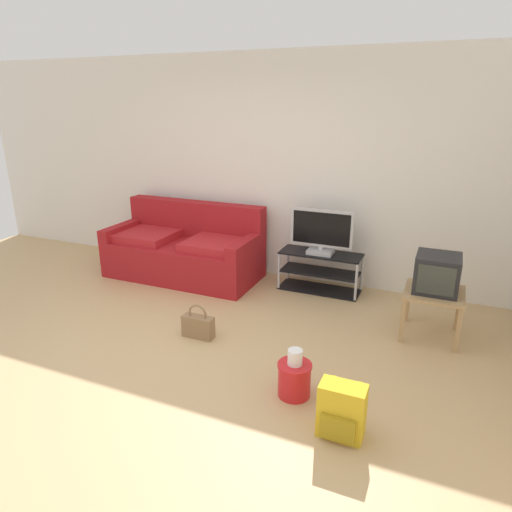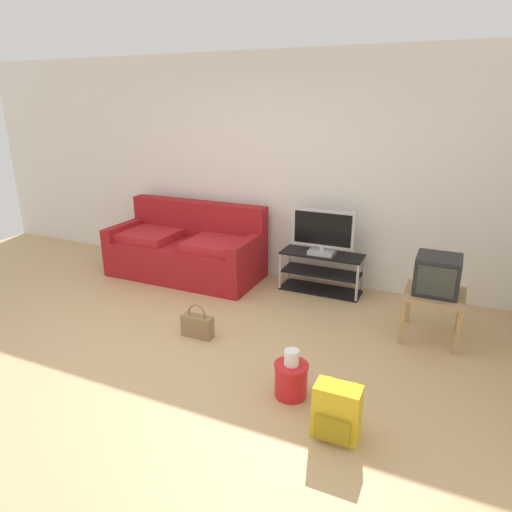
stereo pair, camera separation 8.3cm
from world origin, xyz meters
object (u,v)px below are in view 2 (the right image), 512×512
at_px(crt_tv, 437,275).
at_px(cleaning_bucket, 291,377).
at_px(side_table, 434,300).
at_px(couch, 187,250).
at_px(tv_stand, 321,272).
at_px(handbag, 197,325).
at_px(backpack, 337,412).
at_px(flat_tv, 323,233).

distance_m(crt_tv, cleaning_bucket, 1.74).
bearing_deg(side_table, couch, 171.21).
xyz_separation_m(tv_stand, crt_tv, (1.28, -0.65, 0.40)).
height_order(handbag, cleaning_bucket, cleaning_bucket).
relative_size(crt_tv, cleaning_bucket, 1.02).
height_order(side_table, backpack, side_table).
bearing_deg(tv_stand, handbag, -115.62).
bearing_deg(flat_tv, tv_stand, 90.00).
distance_m(flat_tv, handbag, 1.82).
distance_m(tv_stand, handbag, 1.74).
bearing_deg(side_table, handbag, -155.98).
bearing_deg(couch, flat_tv, 5.80).
bearing_deg(handbag, cleaning_bucket, -23.83).
distance_m(tv_stand, backpack, 2.50).
bearing_deg(couch, handbag, -54.53).
distance_m(couch, cleaning_bucket, 2.82).
xyz_separation_m(flat_tv, handbag, (-0.75, -1.54, -0.60)).
bearing_deg(cleaning_bucket, handbag, 156.17).
bearing_deg(couch, cleaning_bucket, -41.54).
xyz_separation_m(tv_stand, flat_tv, (0.00, -0.02, 0.49)).
relative_size(side_table, handbag, 1.58).
relative_size(flat_tv, crt_tv, 1.82).
distance_m(couch, backpack, 3.34).
xyz_separation_m(backpack, cleaning_bucket, (-0.43, 0.30, -0.03)).
bearing_deg(crt_tv, handbag, -155.60).
height_order(crt_tv, backpack, crt_tv).
xyz_separation_m(crt_tv, handbag, (-2.03, -0.92, -0.52)).
bearing_deg(crt_tv, cleaning_bucket, -122.13).
xyz_separation_m(couch, cleaning_bucket, (2.11, -1.87, -0.18)).
distance_m(couch, crt_tv, 3.05).
height_order(crt_tv, handbag, crt_tv).
relative_size(couch, backpack, 4.99).
xyz_separation_m(tv_stand, cleaning_bucket, (0.38, -2.07, -0.07)).
height_order(flat_tv, side_table, flat_tv).
xyz_separation_m(tv_stand, handbag, (-0.75, -1.56, -0.11)).
height_order(side_table, cleaning_bucket, side_table).
xyz_separation_m(tv_stand, backpack, (0.81, -2.36, -0.04)).
bearing_deg(tv_stand, cleaning_bucket, -79.47).
relative_size(couch, handbag, 5.70).
relative_size(tv_stand, backpack, 2.47).
height_order(couch, crt_tv, couch).
distance_m(tv_stand, crt_tv, 1.49).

